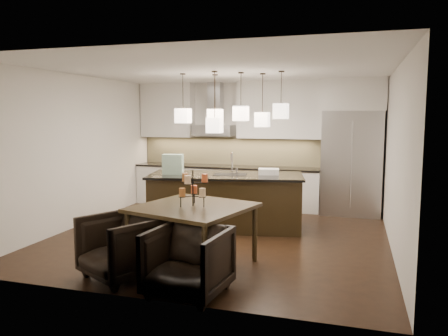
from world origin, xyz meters
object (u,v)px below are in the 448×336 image
(armchair_right, at_px, (188,262))
(refrigerator, at_px, (351,163))
(dining_table, at_px, (193,236))
(armchair_left, at_px, (122,246))
(island_body, at_px, (226,202))

(armchair_right, bearing_deg, refrigerator, 77.39)
(dining_table, bearing_deg, armchair_right, -57.40)
(refrigerator, relative_size, armchair_left, 2.42)
(refrigerator, bearing_deg, island_body, -140.09)
(refrigerator, distance_m, armchair_right, 5.22)
(armchair_left, bearing_deg, dining_table, 71.08)
(refrigerator, height_order, armchair_right, refrigerator)
(island_body, bearing_deg, armchair_right, -92.32)
(dining_table, xyz_separation_m, armchair_left, (-0.72, -0.67, -0.02))
(island_body, bearing_deg, dining_table, -96.39)
(dining_table, bearing_deg, refrigerator, 78.28)
(dining_table, height_order, armchair_right, dining_table)
(refrigerator, xyz_separation_m, armchair_left, (-2.73, -4.60, -0.67))
(island_body, distance_m, armchair_right, 3.09)
(armchair_left, bearing_deg, refrigerator, 87.26)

